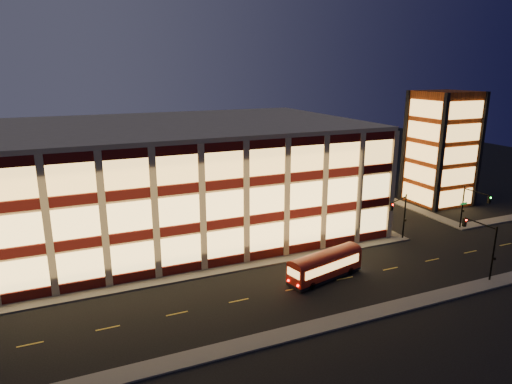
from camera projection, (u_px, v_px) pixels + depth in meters
name	position (u px, v px, depth m)	size (l,w,h in m)	color
ground	(236.00, 272.00, 49.57)	(200.00, 200.00, 0.00)	black
sidewalk_office_south	(207.00, 273.00, 49.28)	(54.00, 2.00, 0.15)	#514F4C
sidewalk_office_east	(331.00, 205.00, 73.41)	(2.00, 30.00, 0.15)	#514F4C
sidewalk_tower_south	(492.00, 221.00, 65.75)	(14.00, 2.00, 0.15)	#514F4C
sidewalk_tower_west	(387.00, 198.00, 77.62)	(2.00, 30.00, 0.15)	#514F4C
sidewalk_near	(292.00, 333.00, 38.04)	(100.00, 2.00, 0.15)	#514F4C
office_building	(170.00, 177.00, 61.52)	(50.45, 30.45, 14.50)	tan
stair_tower	(441.00, 148.00, 73.09)	(8.60, 8.60, 18.00)	#8C3814
traffic_signal_far	(400.00, 211.00, 57.20)	(3.79, 1.87, 6.00)	black
traffic_signal_right	(472.00, 203.00, 60.77)	(1.20, 4.37, 6.00)	black
traffic_signal_near	(483.00, 239.00, 47.71)	(0.32, 4.45, 6.00)	black
trolley_bus	(325.00, 264.00, 47.66)	(9.14, 4.27, 3.00)	maroon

